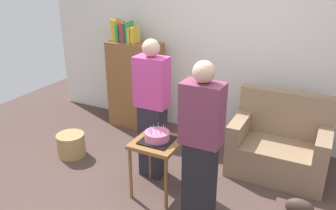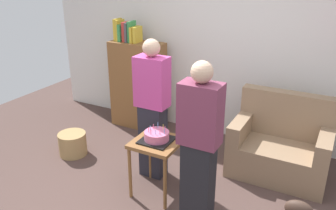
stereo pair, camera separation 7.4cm
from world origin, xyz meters
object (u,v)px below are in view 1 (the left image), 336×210
(side_table, at_px, (157,149))
(person_holding_cake, at_px, (201,148))
(bookshelf, at_px, (135,83))
(person_blowing_candles, at_px, (152,110))
(couch, at_px, (279,146))
(handbag, at_px, (299,208))
(birthday_cake, at_px, (157,137))
(wicker_basket, at_px, (71,145))

(side_table, distance_m, person_holding_cake, 0.70)
(bookshelf, distance_m, person_blowing_candles, 1.41)
(person_blowing_candles, bearing_deg, side_table, -46.14)
(couch, distance_m, handbag, 0.87)
(person_holding_cake, bearing_deg, handbag, -149.13)
(birthday_cake, distance_m, person_blowing_candles, 0.40)
(wicker_basket, distance_m, handbag, 2.84)
(couch, relative_size, birthday_cake, 3.44)
(side_table, bearing_deg, handbag, 10.91)
(person_holding_cake, xyz_separation_m, handbag, (0.86, 0.54, -0.73))
(handbag, bearing_deg, person_holding_cake, -148.00)
(birthday_cake, bearing_deg, couch, 43.50)
(side_table, bearing_deg, couch, 43.50)
(couch, relative_size, person_blowing_candles, 0.67)
(bookshelf, relative_size, wicker_basket, 4.48)
(person_blowing_candles, bearing_deg, bookshelf, 136.67)
(side_table, distance_m, birthday_cake, 0.15)
(birthday_cake, xyz_separation_m, handbag, (1.45, 0.28, -0.59))
(couch, distance_m, bookshelf, 2.26)
(birthday_cake, bearing_deg, handbag, 10.91)
(couch, height_order, person_holding_cake, person_holding_cake)
(couch, xyz_separation_m, person_blowing_candles, (-1.31, -0.73, 0.49))
(birthday_cake, xyz_separation_m, wicker_basket, (-1.39, 0.20, -0.54))
(birthday_cake, xyz_separation_m, person_holding_cake, (0.58, -0.26, 0.15))
(person_blowing_candles, relative_size, wicker_basket, 4.53)
(couch, bearing_deg, person_holding_cake, -111.27)
(person_blowing_candles, bearing_deg, handbag, 6.48)
(side_table, bearing_deg, bookshelf, 128.90)
(person_holding_cake, distance_m, wicker_basket, 2.14)
(couch, relative_size, person_holding_cake, 0.67)
(person_blowing_candles, bearing_deg, couch, 36.38)
(side_table, distance_m, person_blowing_candles, 0.48)
(bookshelf, bearing_deg, handbag, -23.33)
(side_table, distance_m, wicker_basket, 1.46)
(person_blowing_candles, relative_size, handbag, 5.82)
(person_blowing_candles, xyz_separation_m, wicker_basket, (-1.17, -0.10, -0.68))
(bookshelf, relative_size, side_table, 2.53)
(couch, bearing_deg, birthday_cake, -136.50)
(wicker_basket, bearing_deg, side_table, -8.19)
(couch, distance_m, person_blowing_candles, 1.58)
(couch, height_order, birthday_cake, couch)
(person_blowing_candles, height_order, person_holding_cake, same)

